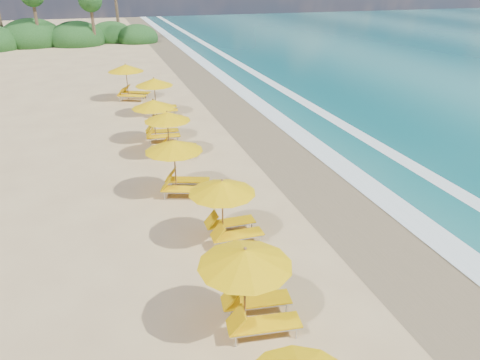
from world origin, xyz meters
name	(u,v)px	position (x,y,z in m)	size (l,w,h in m)	color
ground	(240,210)	(0.00, 0.00, 0.00)	(160.00, 160.00, 0.00)	tan
wet_sand	(339,195)	(4.00, 0.00, 0.01)	(4.00, 160.00, 0.01)	#7D694A
surf_foam	(400,186)	(6.70, 0.00, 0.03)	(4.00, 160.00, 0.01)	white
station_3	(252,282)	(-1.47, -5.61, 1.25)	(2.59, 2.45, 2.23)	olive
station_4	(227,206)	(-0.94, -1.67, 1.19)	(2.26, 2.08, 2.12)	olive
station_5	(179,163)	(-1.75, 2.08, 1.24)	(2.84, 2.79, 2.21)	olive
station_6	(172,131)	(-1.36, 6.10, 1.20)	(2.72, 2.66, 2.14)	olive
station_7	(158,117)	(-1.68, 8.41, 1.21)	(2.44, 2.28, 2.16)	olive
station_8	(158,94)	(-1.01, 13.00, 1.26)	(2.56, 2.40, 2.25)	olive
station_9	(129,79)	(-2.29, 17.14, 1.34)	(3.15, 3.13, 2.39)	olive
treeline	(41,37)	(-9.94, 45.51, 1.00)	(25.80, 8.80, 9.74)	#163D14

